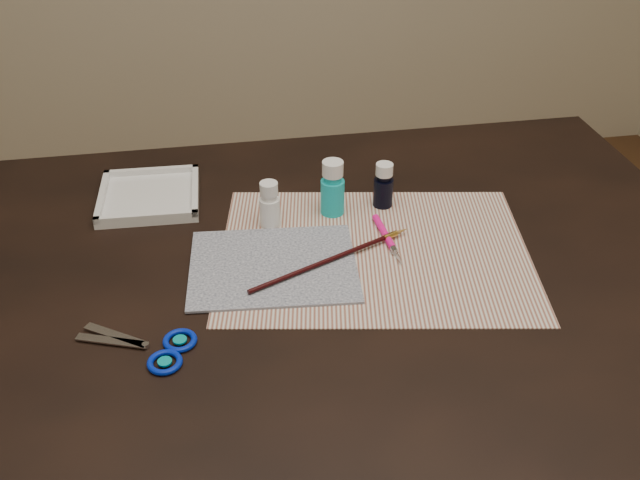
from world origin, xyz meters
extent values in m
cube|color=black|center=(0.00, 0.00, 0.38)|extent=(1.30, 0.90, 0.75)
cube|color=silver|center=(0.09, 0.02, 0.75)|extent=(0.54, 0.44, 0.00)
cube|color=#121A33|center=(-0.07, 0.01, 0.75)|extent=(0.27, 0.22, 0.00)
cylinder|color=white|center=(-0.06, 0.13, 0.79)|extent=(0.04, 0.04, 0.08)
cylinder|color=#14BCC5|center=(0.05, 0.15, 0.80)|extent=(0.05, 0.05, 0.10)
cylinder|color=black|center=(0.14, 0.16, 0.79)|extent=(0.04, 0.04, 0.08)
cube|color=silver|center=(-0.26, 0.25, 0.76)|extent=(0.18, 0.18, 0.02)
camera|label=1|loc=(-0.15, -0.87, 1.39)|focal=40.00mm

